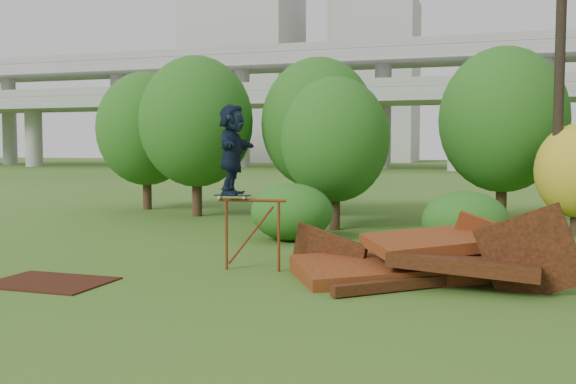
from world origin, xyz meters
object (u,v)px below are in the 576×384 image
(skater, at_px, (232,150))
(utility_pole, at_px, (560,43))
(flat_plate, at_px, (49,282))
(scrap_pile, at_px, (417,261))

(skater, height_order, utility_pole, utility_pole)
(skater, xyz_separation_m, utility_pole, (6.83, 7.29, 2.93))
(skater, height_order, flat_plate, skater)
(scrap_pile, height_order, skater, skater)
(skater, bearing_deg, scrap_pile, -96.01)
(flat_plate, relative_size, utility_pole, 0.20)
(utility_pole, bearing_deg, skater, -133.10)
(scrap_pile, height_order, utility_pole, utility_pole)
(flat_plate, bearing_deg, utility_pole, 44.79)
(utility_pole, bearing_deg, scrap_pile, -113.13)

